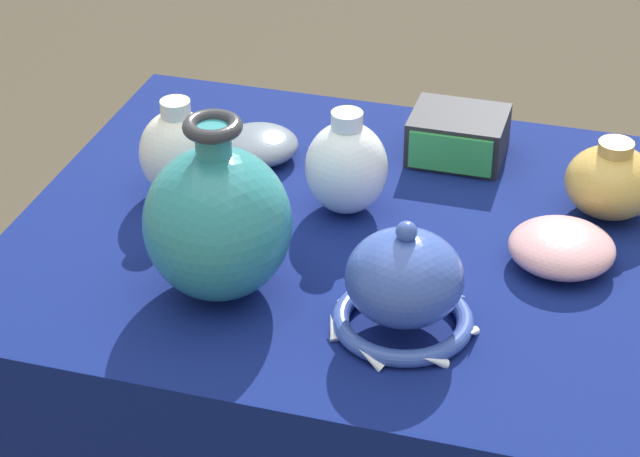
{
  "coord_description": "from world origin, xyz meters",
  "views": [
    {
      "loc": [
        0.35,
        -1.44,
        1.69
      ],
      "look_at": [
        -0.03,
        -0.15,
        0.85
      ],
      "focal_mm": 70.0,
      "sensor_mm": 36.0,
      "label": 1
    }
  ],
  "objects_px": {
    "vase_dome_bell": "(404,287)",
    "mosaic_tile_box": "(458,136)",
    "jar_round_porcelain": "(346,167)",
    "bowl_shallow_slate": "(258,145)",
    "jar_round_ochre": "(611,181)",
    "vase_tall_bulbous": "(217,221)",
    "jar_round_ivory": "(178,152)",
    "bowl_shallow_rose": "(562,248)"
  },
  "relations": [
    {
      "from": "vase_tall_bulbous",
      "to": "jar_round_ochre",
      "type": "xyz_separation_m",
      "value": [
        0.47,
        0.34,
        -0.05
      ]
    },
    {
      "from": "vase_tall_bulbous",
      "to": "vase_dome_bell",
      "type": "height_order",
      "value": "vase_tall_bulbous"
    },
    {
      "from": "jar_round_ivory",
      "to": "bowl_shallow_rose",
      "type": "bearing_deg",
      "value": -3.54
    },
    {
      "from": "mosaic_tile_box",
      "to": "bowl_shallow_slate",
      "type": "distance_m",
      "value": 0.31
    },
    {
      "from": "vase_tall_bulbous",
      "to": "jar_round_porcelain",
      "type": "distance_m",
      "value": 0.26
    },
    {
      "from": "jar_round_ivory",
      "to": "vase_tall_bulbous",
      "type": "bearing_deg",
      "value": -56.87
    },
    {
      "from": "jar_round_porcelain",
      "to": "bowl_shallow_slate",
      "type": "height_order",
      "value": "jar_round_porcelain"
    },
    {
      "from": "mosaic_tile_box",
      "to": "bowl_shallow_slate",
      "type": "bearing_deg",
      "value": -163.07
    },
    {
      "from": "vase_tall_bulbous",
      "to": "bowl_shallow_slate",
      "type": "xyz_separation_m",
      "value": [
        -0.07,
        0.35,
        -0.08
      ]
    },
    {
      "from": "jar_round_ochre",
      "to": "vase_tall_bulbous",
      "type": "bearing_deg",
      "value": -144.25
    },
    {
      "from": "vase_tall_bulbous",
      "to": "mosaic_tile_box",
      "type": "height_order",
      "value": "vase_tall_bulbous"
    },
    {
      "from": "jar_round_ochre",
      "to": "bowl_shallow_rose",
      "type": "relative_size",
      "value": 0.91
    },
    {
      "from": "vase_tall_bulbous",
      "to": "jar_round_porcelain",
      "type": "relative_size",
      "value": 1.6
    },
    {
      "from": "vase_dome_bell",
      "to": "jar_round_ochre",
      "type": "bearing_deg",
      "value": 57.94
    },
    {
      "from": "mosaic_tile_box",
      "to": "jar_round_porcelain",
      "type": "bearing_deg",
      "value": -122.02
    },
    {
      "from": "jar_round_ochre",
      "to": "jar_round_porcelain",
      "type": "bearing_deg",
      "value": -165.44
    },
    {
      "from": "mosaic_tile_box",
      "to": "bowl_shallow_slate",
      "type": "height_order",
      "value": "mosaic_tile_box"
    },
    {
      "from": "vase_dome_bell",
      "to": "jar_round_porcelain",
      "type": "height_order",
      "value": "same"
    },
    {
      "from": "vase_dome_bell",
      "to": "bowl_shallow_rose",
      "type": "xyz_separation_m",
      "value": [
        0.17,
        0.2,
        -0.03
      ]
    },
    {
      "from": "jar_round_porcelain",
      "to": "jar_round_ochre",
      "type": "distance_m",
      "value": 0.37
    },
    {
      "from": "vase_tall_bulbous",
      "to": "jar_round_ivory",
      "type": "bearing_deg",
      "value": 123.13
    },
    {
      "from": "vase_tall_bulbous",
      "to": "bowl_shallow_rose",
      "type": "height_order",
      "value": "vase_tall_bulbous"
    },
    {
      "from": "mosaic_tile_box",
      "to": "bowl_shallow_rose",
      "type": "relative_size",
      "value": 1.0
    },
    {
      "from": "jar_round_porcelain",
      "to": "bowl_shallow_rose",
      "type": "distance_m",
      "value": 0.32
    },
    {
      "from": "jar_round_ivory",
      "to": "jar_round_ochre",
      "type": "distance_m",
      "value": 0.62
    },
    {
      "from": "jar_round_ivory",
      "to": "jar_round_ochre",
      "type": "xyz_separation_m",
      "value": [
        0.61,
        0.12,
        -0.02
      ]
    },
    {
      "from": "mosaic_tile_box",
      "to": "jar_round_ochre",
      "type": "relative_size",
      "value": 1.1
    },
    {
      "from": "vase_tall_bulbous",
      "to": "vase_dome_bell",
      "type": "distance_m",
      "value": 0.25
    },
    {
      "from": "vase_dome_bell",
      "to": "jar_round_porcelain",
      "type": "relative_size",
      "value": 1.24
    },
    {
      "from": "bowl_shallow_slate",
      "to": "vase_tall_bulbous",
      "type": "bearing_deg",
      "value": -79.28
    },
    {
      "from": "jar_round_ochre",
      "to": "bowl_shallow_rose",
      "type": "xyz_separation_m",
      "value": [
        -0.05,
        -0.15,
        -0.03
      ]
    },
    {
      "from": "vase_dome_bell",
      "to": "jar_round_ivory",
      "type": "xyz_separation_m",
      "value": [
        -0.39,
        0.23,
        0.01
      ]
    },
    {
      "from": "bowl_shallow_slate",
      "to": "bowl_shallow_rose",
      "type": "bearing_deg",
      "value": -19.04
    },
    {
      "from": "bowl_shallow_slate",
      "to": "mosaic_tile_box",
      "type": "bearing_deg",
      "value": 16.97
    },
    {
      "from": "jar_round_ochre",
      "to": "bowl_shallow_slate",
      "type": "bearing_deg",
      "value": 178.45
    },
    {
      "from": "vase_dome_bell",
      "to": "bowl_shallow_slate",
      "type": "height_order",
      "value": "vase_dome_bell"
    },
    {
      "from": "mosaic_tile_box",
      "to": "vase_dome_bell",
      "type": "bearing_deg",
      "value": -87.6
    },
    {
      "from": "vase_tall_bulbous",
      "to": "jar_round_ochre",
      "type": "height_order",
      "value": "vase_tall_bulbous"
    },
    {
      "from": "vase_dome_bell",
      "to": "mosaic_tile_box",
      "type": "relative_size",
      "value": 1.34
    },
    {
      "from": "mosaic_tile_box",
      "to": "vase_tall_bulbous",
      "type": "bearing_deg",
      "value": -117.37
    },
    {
      "from": "jar_round_ochre",
      "to": "bowl_shallow_slate",
      "type": "relative_size",
      "value": 1.06
    },
    {
      "from": "mosaic_tile_box",
      "to": "bowl_shallow_slate",
      "type": "xyz_separation_m",
      "value": [
        -0.29,
        -0.09,
        -0.01
      ]
    }
  ]
}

